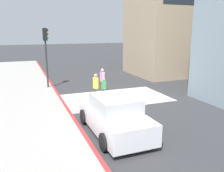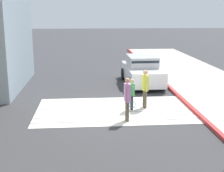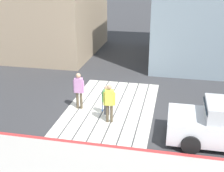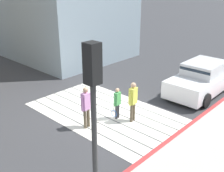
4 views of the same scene
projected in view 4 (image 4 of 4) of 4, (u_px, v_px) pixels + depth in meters
The scene contains 8 objects.
ground_plane at pixel (105, 112), 11.72m from camera, with size 120.00×120.00×0.00m, color #38383A.
crosswalk_stripes at pixel (105, 112), 11.72m from camera, with size 6.40×3.80×0.01m.
curb_painted at pixel (171, 140), 9.64m from camera, with size 0.16×40.00×0.13m, color #BC3333.
car_parked_near_curb at pixel (202, 79), 13.38m from camera, with size 2.01×4.31×1.57m.
traffic_light_corner at pixel (93, 100), 5.64m from camera, with size 0.39×0.28×4.24m.
pedestrian_adult_lead at pixel (86, 105), 10.20m from camera, with size 0.23×0.49×1.66m.
pedestrian_adult_trailing at pixel (133, 99), 10.67m from camera, with size 0.26×0.48×1.64m.
pedestrian_child_with_racket at pixel (117, 102), 10.95m from camera, with size 0.28×0.42×1.32m.
Camera 4 is at (-7.37, 7.43, 5.41)m, focal length 44.26 mm.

